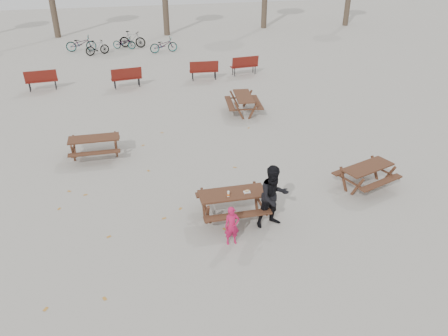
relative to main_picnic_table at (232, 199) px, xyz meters
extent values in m
plane|color=gray|center=(0.00, 0.00, -0.59)|extent=(80.00, 80.00, 0.00)
cube|color=#3A1F15|center=(0.00, 0.00, 0.16)|extent=(1.80, 0.70, 0.05)
cube|color=#3A1F15|center=(0.00, -0.60, -0.14)|extent=(1.80, 0.25, 0.05)
cube|color=#3A1F15|center=(0.00, 0.60, -0.14)|extent=(1.80, 0.25, 0.05)
cylinder|color=#3A1F15|center=(-0.75, -0.30, -0.22)|extent=(0.08, 0.08, 0.73)
cylinder|color=#3A1F15|center=(-0.75, 0.30, -0.22)|extent=(0.08, 0.08, 0.73)
cylinder|color=#3A1F15|center=(0.75, -0.30, -0.22)|extent=(0.08, 0.08, 0.73)
cylinder|color=#3A1F15|center=(0.75, 0.30, -0.22)|extent=(0.08, 0.08, 0.73)
cube|color=white|center=(0.38, -0.08, 0.21)|extent=(0.18, 0.11, 0.03)
ellipsoid|color=tan|center=(0.38, -0.08, 0.25)|extent=(0.14, 0.06, 0.05)
cylinder|color=silver|center=(-0.15, -0.15, 0.26)|extent=(0.06, 0.06, 0.15)
cylinder|color=#F45A0C|center=(-0.15, -0.15, 0.25)|extent=(0.07, 0.07, 0.05)
cylinder|color=white|center=(-0.15, -0.15, 0.35)|extent=(0.03, 0.03, 0.02)
imported|color=#BB1749|center=(-0.29, -1.11, -0.06)|extent=(0.39, 0.26, 1.05)
imported|color=black|center=(0.95, -0.59, 0.29)|extent=(0.95, 0.80, 1.76)
imported|color=black|center=(-5.04, 20.61, -0.08)|extent=(1.93, 0.71, 1.01)
imported|color=black|center=(-3.99, 19.39, -0.12)|extent=(1.59, 0.97, 0.92)
imported|color=black|center=(-2.28, 20.66, -0.18)|extent=(1.65, 1.06, 0.82)
imported|color=black|center=(-1.72, 20.94, -0.05)|extent=(1.86, 1.11, 1.08)
imported|color=black|center=(0.18, 19.10, -0.11)|extent=(1.88, 0.91, 0.95)
camera|label=1|loc=(-2.46, -9.62, 6.33)|focal=35.00mm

